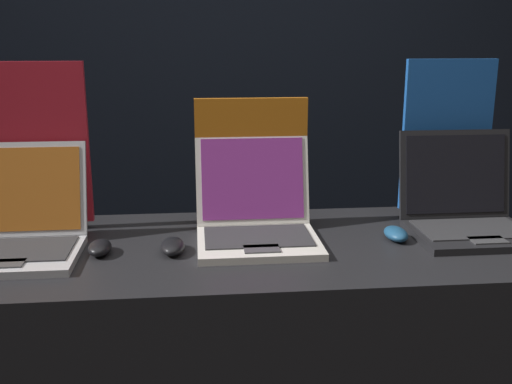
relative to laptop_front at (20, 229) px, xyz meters
name	(u,v)px	position (x,y,z in m)	size (l,w,h in m)	color
wall_back	(224,62)	(0.63, 1.50, 0.37)	(8.00, 0.05, 2.80)	black
laptop_front	(20,229)	(0.00, 0.00, 0.00)	(0.32, 0.35, 0.28)	#B7B7BC
mouse_front	(100,248)	(0.21, -0.04, -0.05)	(0.06, 0.10, 0.04)	black
promo_stand_front	(33,152)	(0.00, 0.19, 0.17)	(0.32, 0.07, 0.49)	black
laptop_middle	(256,217)	(0.64, 0.04, 0.00)	(0.33, 0.35, 0.28)	silver
mouse_middle	(172,246)	(0.40, -0.05, -0.05)	(0.06, 0.12, 0.04)	black
promo_stand_middle	(251,166)	(0.64, 0.18, 0.12)	(0.33, 0.07, 0.39)	black
laptop_back	(466,210)	(1.26, 0.04, 0.00)	(0.35, 0.33, 0.29)	black
mouse_back	(396,234)	(1.03, -0.01, -0.05)	(0.06, 0.11, 0.04)	navy
promo_stand_back	(446,142)	(1.26, 0.22, 0.17)	(0.28, 0.07, 0.49)	black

